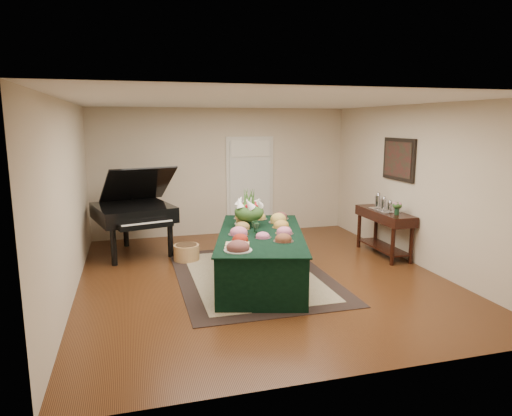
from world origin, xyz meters
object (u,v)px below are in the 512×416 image
object	(u,v)px
floral_centerpiece	(249,208)
mahogany_sideboard	(384,221)
grand_piano	(134,211)
buffet_table	(261,256)

from	to	relation	value
floral_centerpiece	mahogany_sideboard	distance (m)	2.62
floral_centerpiece	grand_piano	distance (m)	2.34
buffet_table	floral_centerpiece	xyz separation A→B (m)	(-0.05, 0.50, 0.66)
floral_centerpiece	buffet_table	bearing A→B (deg)	-83.78
floral_centerpiece	mahogany_sideboard	bearing A→B (deg)	3.99
mahogany_sideboard	buffet_table	bearing A→B (deg)	-165.01
buffet_table	floral_centerpiece	bearing A→B (deg)	96.22
buffet_table	grand_piano	bearing A→B (deg)	132.98
grand_piano	mahogany_sideboard	bearing A→B (deg)	-16.59
buffet_table	mahogany_sideboard	world-z (taller)	mahogany_sideboard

